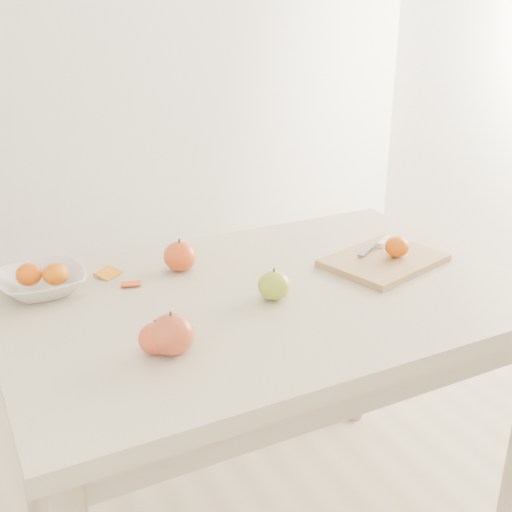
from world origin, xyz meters
name	(u,v)px	position (x,y,z in m)	size (l,w,h in m)	color
table	(266,329)	(0.00, 0.00, 0.65)	(1.20, 0.80, 0.75)	beige
cutting_board	(384,260)	(0.35, 0.01, 0.76)	(0.29, 0.21, 0.02)	tan
board_tangerine	(397,247)	(0.38, 0.00, 0.80)	(0.06, 0.06, 0.05)	#D25607
fruit_bowl	(42,283)	(-0.46, 0.23, 0.77)	(0.20, 0.20, 0.05)	silver
bowl_tangerine_near	(29,274)	(-0.49, 0.24, 0.80)	(0.06, 0.06, 0.05)	#D35F07
bowl_tangerine_far	(56,274)	(-0.43, 0.21, 0.80)	(0.06, 0.06, 0.05)	orange
orange_peel_a	(109,275)	(-0.30, 0.26, 0.75)	(0.06, 0.04, 0.00)	#CA6E0E
orange_peel_b	(131,285)	(-0.27, 0.17, 0.75)	(0.04, 0.04, 0.00)	#E84F10
paring_knife	(382,243)	(0.39, 0.08, 0.78)	(0.16, 0.09, 0.01)	white
apple_green	(274,285)	(0.00, -0.04, 0.78)	(0.07, 0.07, 0.07)	olive
apple_red_a	(180,256)	(-0.13, 0.21, 0.79)	(0.08, 0.08, 0.07)	#9F1F14
apple_red_c	(172,334)	(-0.29, -0.16, 0.79)	(0.09, 0.09, 0.08)	maroon
apple_red_d	(156,338)	(-0.32, -0.15, 0.78)	(0.07, 0.07, 0.06)	maroon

